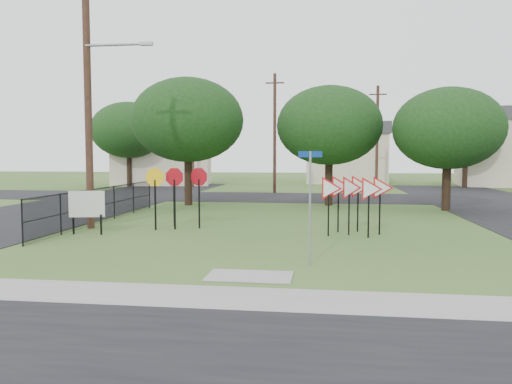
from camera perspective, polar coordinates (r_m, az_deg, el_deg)
ground at (r=14.19m, az=0.69°, el=-7.36°), size 140.00×140.00×0.00m
sidewalk at (r=10.15m, az=-2.28°, el=-12.00°), size 30.00×1.60×0.02m
planting_strip at (r=9.02m, az=-3.65°, el=-14.11°), size 30.00×0.80×0.02m
street_left at (r=27.60m, az=-22.10°, el=-2.01°), size 8.00×50.00×0.02m
street_far at (r=33.96m, az=4.83°, el=-0.62°), size 60.00×8.00×0.02m
curb_pad at (r=11.86m, az=-0.75°, el=-9.61°), size 2.00×1.20×0.02m
street_name_sign at (r=12.92m, az=6.19°, el=-0.91°), size 0.60×0.15×2.95m
stop_sign_cluster at (r=19.59m, az=-9.16°, el=1.02°), size 2.27×1.37×2.39m
yield_sign_cluster at (r=18.20m, az=11.12°, el=0.19°), size 2.77×1.56×2.16m
info_board at (r=18.90m, az=-18.78°, el=-1.48°), size 1.24×0.32×1.58m
utility_pole_main at (r=20.50m, az=-18.51°, el=10.61°), size 3.55×0.33×10.00m
far_pole_a at (r=38.02m, az=2.15°, el=6.83°), size 1.40×0.24×9.00m
far_pole_b at (r=42.04m, az=13.67°, el=6.11°), size 1.40×0.24×8.50m
far_pole_c at (r=45.37m, az=-7.27°, el=6.36°), size 1.40×0.24×9.00m
fence_run at (r=22.19m, az=-17.09°, el=-1.32°), size 0.05×11.55×1.50m
house_left at (r=50.31m, az=-10.50°, el=5.03°), size 10.58×8.88×7.20m
house_mid at (r=53.84m, az=10.21°, el=4.44°), size 8.40×8.40×6.20m
house_right at (r=52.40m, az=25.94°, el=4.64°), size 8.30×8.30×7.20m
tree_near_left at (r=28.91m, az=-7.82°, el=8.14°), size 6.40×6.40×7.27m
tree_near_mid at (r=28.85m, az=8.38°, el=7.51°), size 6.00×6.00×6.80m
tree_near_right at (r=27.56m, az=21.08°, el=6.78°), size 5.60×5.60×6.33m
tree_far_left at (r=47.29m, az=-14.37°, el=6.87°), size 6.80×6.80×7.73m
tree_far_right at (r=47.45m, az=22.87°, el=5.90°), size 6.00×6.00×6.80m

